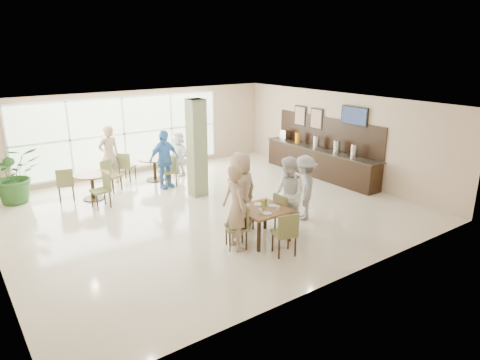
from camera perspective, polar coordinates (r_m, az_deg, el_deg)
ground at (r=11.51m, az=-4.30°, el=-3.96°), size 10.00×10.00×0.00m
room_shell at (r=11.00m, az=-4.50°, el=4.34°), size 10.00×10.00×10.00m
window_bank at (r=14.81m, az=-15.18°, el=5.96°), size 7.00×0.04×7.00m
column at (r=12.28m, az=-5.77°, el=4.22°), size 0.45×0.45×2.80m
main_table at (r=9.52m, az=3.01°, el=-4.28°), size 1.03×1.03×0.75m
round_table_left at (r=12.80m, az=-19.12°, el=-0.07°), size 1.00×1.00×0.75m
round_table_right at (r=14.11m, az=-11.34°, el=2.21°), size 1.08×1.08×0.75m
chairs_main_table at (r=9.60m, az=3.01°, el=-5.32°), size 1.94×2.19×0.95m
chairs_table_left at (r=12.80m, az=-19.03°, el=-0.42°), size 1.92×1.72×0.95m
chairs_table_right at (r=14.14m, az=-11.28°, el=1.85°), size 2.07×1.85×0.95m
tabletop_clutter at (r=9.44m, az=3.17°, el=-3.52°), size 0.69×0.75×0.21m
buffet_counter at (r=14.54m, az=10.59°, el=2.64°), size 0.64×4.70×1.95m
wall_tv at (r=13.68m, az=15.01°, el=8.27°), size 0.06×1.00×0.58m
framed_art_a at (r=14.79m, az=10.16°, el=8.05°), size 0.05×0.55×0.70m
framed_art_b at (r=15.35m, az=8.02°, el=8.48°), size 0.05×0.55×0.70m
potted_plant at (r=13.34m, az=-27.87°, el=0.62°), size 1.45×1.45×1.58m
teen_left at (r=9.02m, az=-0.43°, el=-3.67°), size 0.58×0.76×1.87m
teen_far at (r=10.13m, az=0.08°, el=-1.37°), size 0.92×0.53×1.84m
teen_right at (r=9.91m, az=6.42°, el=-2.04°), size 0.96×1.06×1.79m
teen_standing at (r=10.74m, az=8.56°, el=-1.03°), size 1.14×1.20×1.64m
adult_a at (r=13.19m, az=-10.07°, el=2.71°), size 1.15×0.79×1.80m
adult_b at (r=14.56m, az=-8.22°, el=3.53°), size 0.71×1.42×1.48m
adult_standing at (r=13.96m, az=-17.04°, el=3.19°), size 0.74×0.55×1.88m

